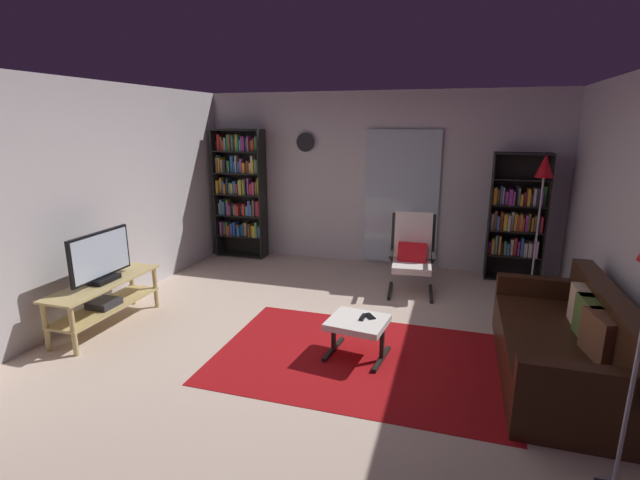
# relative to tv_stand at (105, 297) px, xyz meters

# --- Properties ---
(ground_plane) EXTENTS (7.02, 7.02, 0.00)m
(ground_plane) POSITION_rel_tv_stand_xyz_m (2.31, 0.30, -0.34)
(ground_plane) COLOR beige
(wall_back) EXTENTS (5.60, 0.06, 2.60)m
(wall_back) POSITION_rel_tv_stand_xyz_m (2.31, 3.20, 0.96)
(wall_back) COLOR silver
(wall_back) RESTS_ON ground
(wall_left) EXTENTS (0.06, 6.00, 2.60)m
(wall_left) POSITION_rel_tv_stand_xyz_m (-0.39, 0.30, 0.96)
(wall_left) COLOR silver
(wall_left) RESTS_ON ground
(glass_door_panel) EXTENTS (1.10, 0.01, 2.00)m
(glass_door_panel) POSITION_rel_tv_stand_xyz_m (2.71, 3.13, 0.71)
(glass_door_panel) COLOR silver
(area_rug) EXTENTS (2.68, 1.77, 0.01)m
(area_rug) POSITION_rel_tv_stand_xyz_m (2.76, 0.11, -0.34)
(area_rug) COLOR #9E1014
(area_rug) RESTS_ON ground
(tv_stand) EXTENTS (0.43, 1.33, 0.52)m
(tv_stand) POSITION_rel_tv_stand_xyz_m (0.00, 0.00, 0.00)
(tv_stand) COLOR tan
(tv_stand) RESTS_ON ground
(television) EXTENTS (0.20, 0.82, 0.54)m
(television) POSITION_rel_tv_stand_xyz_m (0.00, 0.00, 0.42)
(television) COLOR black
(television) RESTS_ON tv_stand
(bookshelf_near_tv) EXTENTS (0.81, 0.30, 2.05)m
(bookshelf_near_tv) POSITION_rel_tv_stand_xyz_m (0.16, 2.94, 0.74)
(bookshelf_near_tv) COLOR black
(bookshelf_near_tv) RESTS_ON ground
(bookshelf_near_sofa) EXTENTS (0.73, 0.30, 1.76)m
(bookshelf_near_sofa) POSITION_rel_tv_stand_xyz_m (4.31, 2.97, 0.51)
(bookshelf_near_sofa) COLOR black
(bookshelf_near_sofa) RESTS_ON ground
(leather_sofa) EXTENTS (0.87, 1.99, 0.81)m
(leather_sofa) POSITION_rel_tv_stand_xyz_m (4.49, 0.28, -0.04)
(leather_sofa) COLOR #371F10
(leather_sofa) RESTS_ON ground
(lounge_armchair) EXTENTS (0.62, 0.70, 1.02)m
(lounge_armchair) POSITION_rel_tv_stand_xyz_m (3.01, 2.06, 0.19)
(lounge_armchair) COLOR black
(lounge_armchair) RESTS_ON ground
(ottoman) EXTENTS (0.58, 0.54, 0.37)m
(ottoman) POSITION_rel_tv_stand_xyz_m (2.72, 0.15, -0.03)
(ottoman) COLOR white
(ottoman) RESTS_ON ground
(tv_remote) EXTENTS (0.05, 0.15, 0.02)m
(tv_remote) POSITION_rel_tv_stand_xyz_m (2.76, 0.19, 0.04)
(tv_remote) COLOR black
(tv_remote) RESTS_ON ottoman
(cell_phone) EXTENTS (0.14, 0.15, 0.01)m
(cell_phone) POSITION_rel_tv_stand_xyz_m (2.81, 0.24, 0.04)
(cell_phone) COLOR black
(cell_phone) RESTS_ON ottoman
(floor_lamp_by_shelf) EXTENTS (0.22, 0.22, 1.77)m
(floor_lamp_by_shelf) POSITION_rel_tv_stand_xyz_m (4.51, 2.47, 1.13)
(floor_lamp_by_shelf) COLOR #A5A5AD
(floor_lamp_by_shelf) RESTS_ON ground
(wall_clock) EXTENTS (0.29, 0.03, 0.29)m
(wall_clock) POSITION_rel_tv_stand_xyz_m (1.21, 3.12, 1.51)
(wall_clock) COLOR silver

